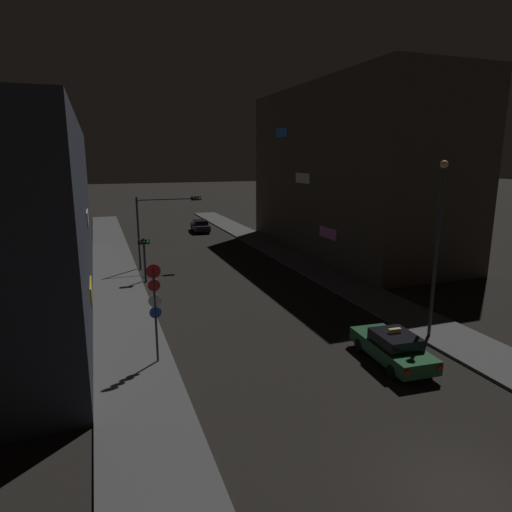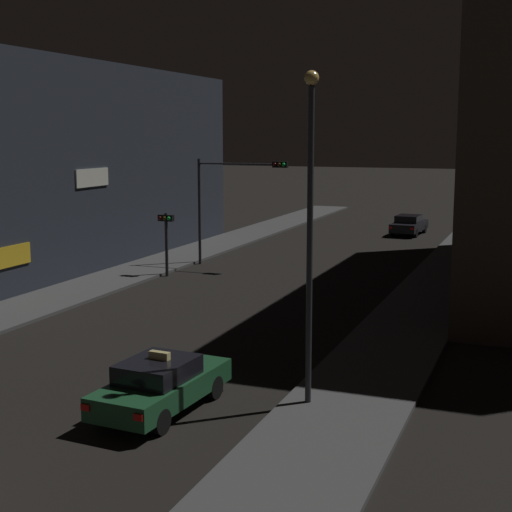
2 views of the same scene
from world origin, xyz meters
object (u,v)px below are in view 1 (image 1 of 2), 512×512
Objects in this scene: taxi at (393,347)px; traffic_light_overhead at (162,217)px; street_lamp_near_block at (437,238)px; traffic_light_left_kerb at (144,251)px; sign_pole_left at (155,304)px; far_car at (200,226)px.

taxi is 22.06m from traffic_light_overhead.
traffic_light_left_kerb is at bearing 129.01° from street_lamp_near_block.
street_lamp_near_block is (12.21, -15.07, 2.72)m from traffic_light_left_kerb.
traffic_light_overhead is 21.60m from street_lamp_near_block.
traffic_light_overhead is at bearing 118.46° from street_lamp_near_block.
street_lamp_near_block reaches higher than sign_pole_left.
street_lamp_near_block is (3.46, 1.70, 4.33)m from taxi.
taxi is at bearing -71.72° from traffic_light_overhead.
traffic_light_left_kerb is (-8.67, -20.42, 1.61)m from far_car.
traffic_light_overhead reaches higher than sign_pole_left.
far_car is 35.21m from sign_pole_left.
traffic_light_overhead reaches higher than taxi.
sign_pole_left is at bearing -99.37° from traffic_light_overhead.
street_lamp_near_block reaches higher than traffic_light_overhead.
street_lamp_near_block is at bearing 26.25° from taxi.
sign_pole_left is (-0.93, -13.39, 0.39)m from traffic_light_left_kerb.
far_car is at bearing 67.78° from traffic_light_overhead.
far_car is 0.78× the size of traffic_light_overhead.
street_lamp_near_block is at bearing -7.28° from sign_pole_left.
traffic_light_overhead is 1.80× the size of traffic_light_left_kerb.
traffic_light_overhead is 4.73m from traffic_light_left_kerb.
traffic_light_left_kerb reaches higher than taxi.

